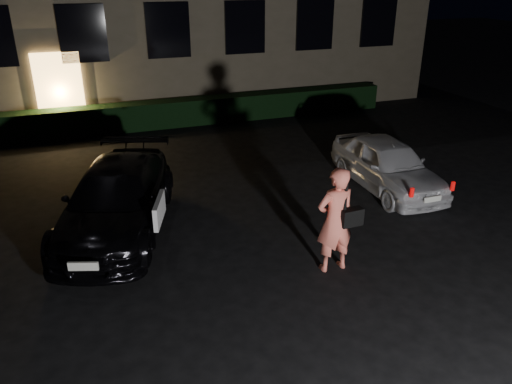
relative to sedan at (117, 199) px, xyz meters
name	(u,v)px	position (x,y,z in m)	size (l,w,h in m)	color
ground	(318,305)	(2.60, -3.65, -0.64)	(80.00, 80.00, 0.00)	black
hedge	(176,113)	(2.60, 6.85, -0.22)	(15.00, 0.70, 0.85)	black
sedan	(117,199)	(0.00, 0.00, 0.00)	(3.13, 4.77, 1.28)	black
hatch	(387,164)	(6.16, -0.08, -0.04)	(1.50, 3.55, 1.20)	silver
man	(336,220)	(3.31, -2.78, 0.30)	(0.79, 0.48, 1.88)	#F4735F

